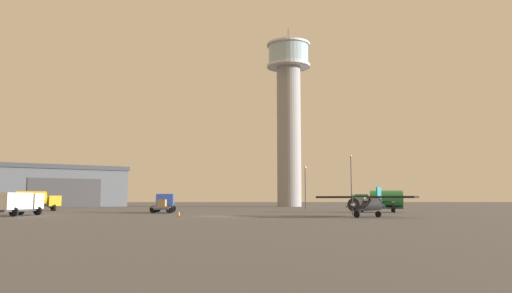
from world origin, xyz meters
TOP-DOWN VIEW (x-y plane):
  - ground_plane at (0.00, 0.00)m, footprint 400.00×400.00m
  - control_tower at (13.58, 62.21)m, footprint 10.48×10.48m
  - hangar at (-42.34, 65.12)m, footprint 35.45×32.67m
  - airplane_black at (15.37, -3.02)m, footprint 9.57×8.31m
  - truck_box_white at (-22.96, 1.64)m, footprint 3.87×7.38m
  - truck_fuel_tanker_yellow at (-29.17, 22.37)m, footprint 6.71×5.26m
  - truck_flatbed_blue at (-8.41, 13.95)m, footprint 3.39×7.25m
  - truck_fuel_tanker_green at (21.59, 14.32)m, footprint 6.87×4.10m
  - light_post_west at (23.48, 40.32)m, footprint 0.44×0.44m
  - light_post_east at (14.52, 40.10)m, footprint 0.44×0.44m
  - traffic_cone_near_left at (-4.61, -0.12)m, footprint 0.36×0.36m

SIDE VIEW (x-z plane):
  - ground_plane at x=0.00m, z-range 0.00..0.00m
  - traffic_cone_near_left at x=-4.61m, z-range 0.00..0.59m
  - truck_flatbed_blue at x=-8.41m, z-range -0.03..2.53m
  - airplane_black at x=15.37m, z-range -0.11..3.07m
  - truck_box_white at x=-22.96m, z-range 0.23..2.78m
  - truck_fuel_tanker_yellow at x=-29.17m, z-range 0.14..3.18m
  - truck_fuel_tanker_green at x=21.59m, z-range 0.16..3.20m
  - hangar at x=-42.34m, z-range 0.02..9.53m
  - light_post_east at x=14.52m, z-range 0.82..8.94m
  - light_post_west at x=23.48m, z-range 0.87..11.27m
  - control_tower at x=13.58m, z-range 1.77..45.21m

